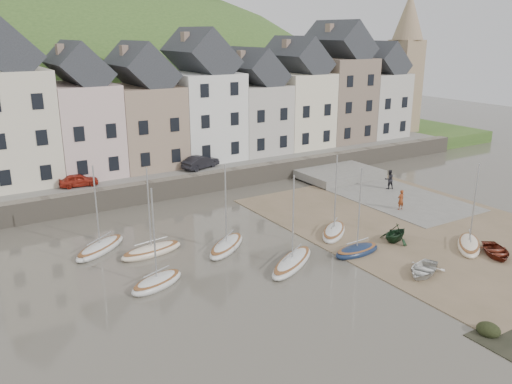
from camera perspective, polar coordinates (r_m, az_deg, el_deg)
ground at (r=35.93m, az=5.11°, el=-6.97°), size 160.00×160.00×0.00m
quay_land at (r=62.93m, az=-12.67°, el=3.94°), size 90.00×30.00×1.50m
quay_street at (r=52.31m, az=-8.45°, el=2.43°), size 70.00×7.00×0.10m
seawall at (r=49.40m, az=-6.77°, el=0.85°), size 70.00×1.20×1.80m
beach at (r=43.03m, az=16.93°, el=-3.49°), size 18.00×26.00×0.06m
slipway at (r=50.94m, az=13.24°, el=0.02°), size 8.00×18.00×0.12m
hillside at (r=93.22m, az=-20.70°, el=-4.56°), size 134.40×84.00×84.00m
townhouse_terrace at (r=55.05m, az=-8.51°, el=9.29°), size 61.05×8.00×13.93m
church_spire at (r=74.11m, az=15.94°, el=13.70°), size 4.00×4.00×18.00m
sailboat_0 at (r=38.08m, az=-16.54°, el=-5.79°), size 4.79×4.11×6.32m
sailboat_1 at (r=32.33m, az=-10.69°, el=-9.56°), size 4.06×2.78×6.32m
sailboat_2 at (r=36.77m, az=-11.25°, el=-6.22°), size 4.68×2.10×6.32m
sailboat_3 at (r=36.88m, az=-3.22°, el=-5.83°), size 4.64×4.12×6.32m
sailboat_4 at (r=34.42m, az=3.94°, el=-7.59°), size 5.45×4.18×6.32m
sailboat_5 at (r=36.72m, az=10.89°, el=-6.22°), size 3.75×1.65×6.32m
sailboat_6 at (r=39.77m, az=8.43°, el=-4.25°), size 4.31×3.96×6.32m
sailboat_7 at (r=39.90m, az=22.09°, el=-5.31°), size 4.41×3.96×6.32m
rowboat_white at (r=34.68m, az=17.68°, el=-8.00°), size 3.68×3.22×0.64m
rowboat_green at (r=39.13m, az=14.86°, el=-4.31°), size 2.87×2.61×1.32m
rowboat_red at (r=39.15m, az=24.58°, el=-5.85°), size 3.64×3.87×0.65m
person_red at (r=45.95m, az=15.43°, el=-0.81°), size 0.64×0.44×1.71m
person_dark at (r=51.68m, az=14.24°, el=1.34°), size 1.08×0.94×1.87m
car_left at (r=48.29m, az=-18.68°, el=1.23°), size 3.44×1.72×1.12m
car_right at (r=52.06m, az=-6.03°, el=3.26°), size 4.22×2.59×1.31m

